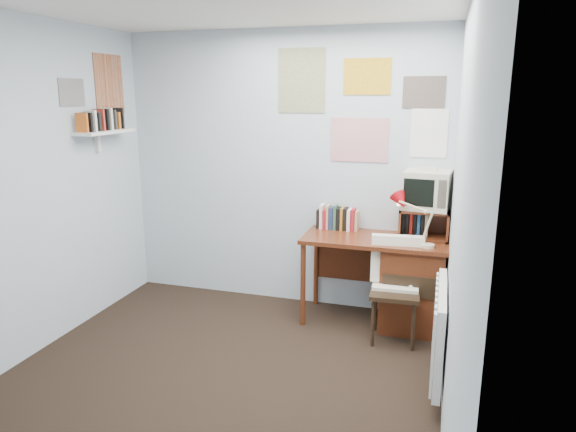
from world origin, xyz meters
name	(u,v)px	position (x,y,z in m)	size (l,w,h in m)	color
ground	(204,397)	(0.00, 0.00, 0.00)	(3.50, 3.50, 0.00)	black
back_wall	(282,171)	(0.00, 1.75, 1.25)	(3.00, 0.02, 2.50)	#B2BFCB
right_wall	(457,231)	(1.50, 0.00, 1.25)	(0.02, 3.50, 2.50)	#B2BFCB
desk	(405,280)	(1.17, 1.48, 0.41)	(1.20, 0.55, 0.76)	#5F2A15
desk_chair	(395,293)	(1.11, 1.18, 0.41)	(0.41, 0.40, 0.81)	black
desk_lamp	(429,225)	(1.34, 1.31, 0.94)	(0.26, 0.22, 0.37)	red
tv_riser	(424,223)	(1.29, 1.59, 0.89)	(0.40, 0.30, 0.25)	#5F2A15
crt_tv	(427,188)	(1.30, 1.61, 1.18)	(0.37, 0.34, 0.35)	beige
book_row	(351,218)	(0.66, 1.66, 0.87)	(0.60, 0.14, 0.22)	#5F2A15
radiator	(440,331)	(1.46, 0.55, 0.42)	(0.09, 0.80, 0.60)	white
wall_shelf	(105,132)	(-1.40, 1.10, 1.62)	(0.20, 0.62, 0.24)	white
posters_back	(360,104)	(0.70, 1.74, 1.85)	(1.20, 0.01, 0.90)	white
posters_left	(91,86)	(-1.49, 1.10, 2.00)	(0.01, 0.70, 0.60)	white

